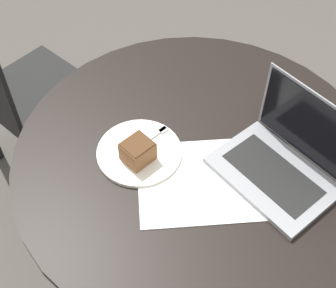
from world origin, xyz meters
TOP-DOWN VIEW (x-y plane):
  - ground_plane at (0.00, 0.00)m, footprint 12.00×12.00m
  - dining_table at (0.00, 0.00)m, footprint 1.11×1.11m
  - chair at (0.72, -0.51)m, footprint 0.59×0.59m
  - paper_document at (-0.04, 0.10)m, footprint 0.45×0.34m
  - plate at (0.17, 0.01)m, footprint 0.26×0.26m
  - cake_slice at (0.17, 0.04)m, footprint 0.11×0.11m
  - fork at (0.14, -0.04)m, footprint 0.14×0.13m
  - coffee_glass at (-0.25, -0.12)m, footprint 0.07×0.07m
  - laptop at (-0.24, 0.07)m, footprint 0.40×0.41m

SIDE VIEW (x-z plane):
  - ground_plane at x=0.00m, z-range 0.00..0.00m
  - chair at x=0.72m, z-range 0.02..0.90m
  - dining_table at x=0.00m, z-range 0.21..0.95m
  - paper_document at x=-0.04m, z-range 0.74..0.74m
  - plate at x=0.17m, z-range 0.74..0.75m
  - fork at x=0.14m, z-range 0.75..0.76m
  - laptop at x=-0.24m, z-range 0.66..0.91m
  - cake_slice at x=0.17m, z-range 0.75..0.82m
  - coffee_glass at x=-0.25m, z-range 0.74..0.85m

